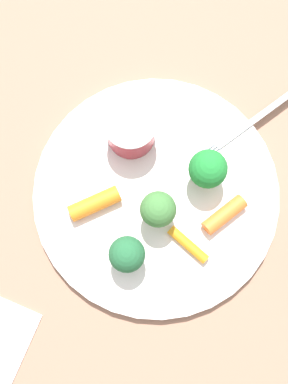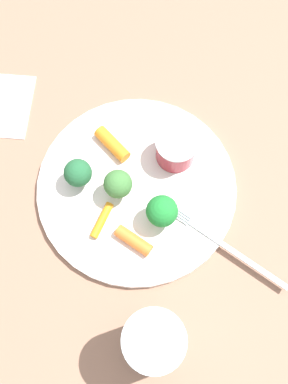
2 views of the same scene
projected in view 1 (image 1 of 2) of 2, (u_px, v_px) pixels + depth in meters
name	position (u px, v px, depth m)	size (l,w,h in m)	color
ground_plane	(156.00, 195.00, 0.51)	(2.40, 2.40, 0.00)	#8C644F
plate	(156.00, 194.00, 0.50)	(0.27, 0.27, 0.01)	silver
sauce_cup	(131.00, 130.00, 0.49)	(0.06, 0.06, 0.04)	maroon
broccoli_floret_0	(156.00, 210.00, 0.46)	(0.04, 0.04, 0.05)	#95BD6A
broccoli_floret_1	(208.00, 169.00, 0.47)	(0.04, 0.04, 0.05)	#94AC67
broccoli_floret_2	(127.00, 254.00, 0.46)	(0.04, 0.04, 0.05)	#82B574
carrot_stick_0	(224.00, 215.00, 0.48)	(0.02, 0.02, 0.05)	orange
carrot_stick_1	(95.00, 204.00, 0.49)	(0.02, 0.02, 0.06)	orange
carrot_stick_2	(188.00, 245.00, 0.48)	(0.01, 0.01, 0.05)	orange
fork	(256.00, 119.00, 0.52)	(0.11, 0.15, 0.00)	#ADB8BF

